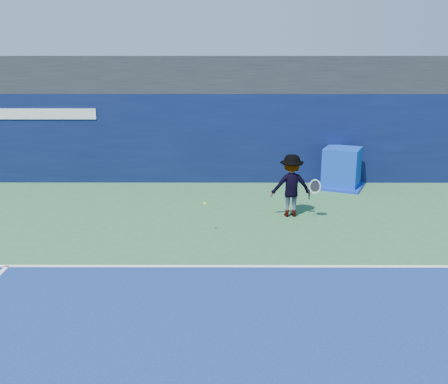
{
  "coord_description": "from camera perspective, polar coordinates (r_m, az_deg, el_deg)",
  "views": [
    {
      "loc": [
        -0.46,
        -6.56,
        4.26
      ],
      "look_at": [
        -0.5,
        5.2,
        1.0
      ],
      "focal_mm": 40.0,
      "sensor_mm": 36.0,
      "label": 1
    }
  ],
  "objects": [
    {
      "name": "back_wall_assembly",
      "position": [
        17.29,
        1.69,
        6.3
      ],
      "size": [
        36.0,
        1.03,
        3.0
      ],
      "color": "#0A133A",
      "rests_on": "ground"
    },
    {
      "name": "ground",
      "position": [
        7.83,
        3.7,
        -17.48
      ],
      "size": [
        80.0,
        80.0,
        0.0
      ],
      "primitive_type": "plane",
      "color": "#2D6638",
      "rests_on": "ground"
    },
    {
      "name": "tennis_player",
      "position": [
        13.52,
        7.67,
        0.73
      ],
      "size": [
        1.31,
        0.74,
        1.7
      ],
      "color": "white",
      "rests_on": "ground"
    },
    {
      "name": "stadium_band",
      "position": [
        18.08,
        1.67,
        13.4
      ],
      "size": [
        36.0,
        3.0,
        1.2
      ],
      "primitive_type": "cube",
      "color": "black",
      "rests_on": "back_wall_assembly"
    },
    {
      "name": "tennis_ball",
      "position": [
        12.08,
        -2.21,
        -1.33
      ],
      "size": [
        0.08,
        0.08,
        0.08
      ],
      "color": "#B3CF17",
      "rests_on": "ground"
    },
    {
      "name": "equipment_cart",
      "position": [
        16.82,
        13.29,
        2.51
      ],
      "size": [
        1.81,
        1.81,
        1.32
      ],
      "color": "#0C33AC",
      "rests_on": "ground"
    },
    {
      "name": "baseline",
      "position": [
        10.47,
        2.71,
        -8.47
      ],
      "size": [
        24.0,
        0.1,
        0.01
      ],
      "primitive_type": "cube",
      "color": "white",
      "rests_on": "ground"
    }
  ]
}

